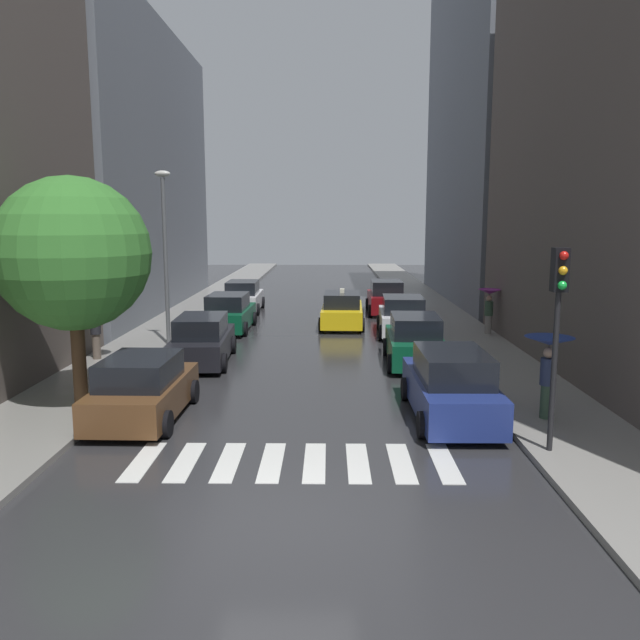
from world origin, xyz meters
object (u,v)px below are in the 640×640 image
Objects in this scene: pedestrian_foreground at (549,356)px; lamp_post_left at (165,245)px; parked_car_left_nearest at (143,389)px; taxi_midroad at (342,310)px; pedestrian_near_tree at (489,302)px; street_tree_left at (73,254)px; parked_car_left_second at (202,341)px; parked_car_right_nearest at (451,387)px; pedestrian_by_kerb at (95,313)px; parked_car_left_third at (229,313)px; parked_car_left_fourth at (243,297)px; parked_car_right_fourth at (386,298)px; traffic_light_right_corner at (558,305)px; parked_car_right_third at (403,317)px; parked_car_right_second at (415,342)px.

pedestrian_foreground is 0.31× the size of lamp_post_left.
taxi_midroad reaches higher than parked_car_left_nearest.
pedestrian_near_tree is 17.34m from street_tree_left.
pedestrian_foreground is (9.81, -6.62, 0.92)m from parked_car_left_second.
taxi_midroad is (-2.46, 13.92, -0.06)m from parked_car_right_nearest.
parked_car_left_nearest is 7.25m from pedestrian_by_kerb.
parked_car_left_third is at bearing -1.82° from parked_car_left_second.
pedestrian_foreground is at bearing -4.92° from street_tree_left.
parked_car_left_nearest is 3.93m from street_tree_left.
taxi_midroad is at bearing 146.47° from pedestrian_by_kerb.
street_tree_left is at bearing -95.21° from pedestrian_foreground.
pedestrian_near_tree is (11.51, -7.38, 0.74)m from parked_car_left_fourth.
pedestrian_near_tree is (11.53, 11.44, 0.76)m from parked_car_left_nearest.
street_tree_left is (-7.21, -13.32, 3.36)m from taxi_midroad.
pedestrian_by_kerb is at bearing 106.06° from street_tree_left.
parked_car_left_fourth is (-0.23, 12.46, -0.00)m from parked_car_left_second.
taxi_midroad is 15.14m from pedestrian_foreground.
taxi_midroad reaches higher than parked_car_right_nearest.
pedestrian_near_tree is 0.29× the size of lamp_post_left.
taxi_midroad is at bearing 9.72° from parked_car_right_nearest.
parked_car_left_third is at bearing 70.89° from pedestrian_near_tree.
parked_car_right_fourth is 21.01m from traffic_light_right_corner.
parked_car_left_nearest is 1.00× the size of parked_car_right_third.
parked_car_left_nearest is at bearing 131.08° from parked_car_right_second.
parked_car_right_third is at bearing -0.29° from parked_car_right_second.
parked_car_right_fourth is at bearing -22.10° from parked_car_left_nearest.
lamp_post_left is (-13.13, -2.51, 2.48)m from pedestrian_near_tree.
pedestrian_by_kerb reaches higher than pedestrian_foreground.
parked_car_right_second is at bearing 29.65° from street_tree_left.
parked_car_left_fourth is 23.42m from traffic_light_right_corner.
traffic_light_right_corner reaches higher than parked_car_right_fourth.
pedestrian_foreground is at bearing -152.66° from parked_car_left_fourth.
lamp_post_left is (-1.59, 8.93, 3.25)m from parked_car_left_nearest.
parked_car_right_nearest reaches higher than parked_car_left_nearest.
traffic_light_right_corner is at bearing -16.11° from street_tree_left.
parked_car_right_nearest is 6.04m from parked_car_right_second.
traffic_light_right_corner is at bearing -156.64° from parked_car_left_fourth.
parked_car_left_nearest is at bearing 149.11° from parked_car_right_third.
taxi_midroad reaches higher than parked_car_right_fourth.
parked_car_right_fourth is at bearing -53.18° from parked_car_left_third.
parked_car_left_third is 1.03× the size of parked_car_left_fourth.
pedestrian_by_kerb reaches higher than parked_car_left_third.
parked_car_right_second is at bearing 104.52° from pedestrian_by_kerb.
pedestrian_foreground is 0.48× the size of traffic_light_right_corner.
parked_car_left_fourth is 2.10× the size of pedestrian_foreground.
taxi_midroad reaches higher than parked_car_left_fourth.
traffic_light_right_corner is at bearing -103.96° from parked_car_left_nearest.
parked_car_left_third is 18.12m from traffic_light_right_corner.
street_tree_left reaches higher than pedestrian_near_tree.
street_tree_left is (-2.13, -5.59, 3.34)m from parked_car_left_second.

